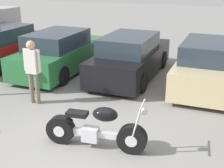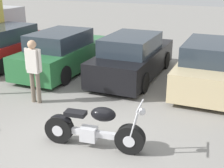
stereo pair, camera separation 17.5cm
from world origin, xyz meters
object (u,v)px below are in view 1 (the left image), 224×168
at_px(parked_car_champagne, 208,65).
at_px(person_standing, 32,67).
at_px(parked_car_red, 5,47).
at_px(parked_car_green, 61,53).
at_px(motorcycle, 94,129).
at_px(parked_car_black, 131,57).

height_order(parked_car_champagne, person_standing, person_standing).
height_order(parked_car_red, parked_car_champagne, same).
bearing_deg(parked_car_green, motorcycle, -52.68).
bearing_deg(parked_car_champagne, person_standing, -143.09).
xyz_separation_m(parked_car_black, person_standing, (-1.73, -3.20, 0.38)).
distance_m(motorcycle, parked_car_champagne, 5.06).
distance_m(parked_car_green, parked_car_champagne, 5.13).
xyz_separation_m(parked_car_champagne, person_standing, (-4.29, -3.22, 0.38)).
bearing_deg(person_standing, parked_car_red, 139.07).
relative_size(parked_car_green, person_standing, 2.52).
bearing_deg(motorcycle, parked_car_black, 99.37).
distance_m(motorcycle, person_standing, 3.00).
bearing_deg(person_standing, motorcycle, -31.03).
bearing_deg(parked_car_champagne, parked_car_black, -179.53).
height_order(parked_car_green, parked_car_black, same).
bearing_deg(parked_car_red, parked_car_green, -1.54).
relative_size(parked_car_champagne, person_standing, 2.52).
distance_m(motorcycle, parked_car_green, 5.51).
bearing_deg(motorcycle, person_standing, 148.97).
xyz_separation_m(parked_car_green, parked_car_black, (2.56, 0.33, 0.00)).
distance_m(parked_car_red, person_standing, 4.50).
distance_m(parked_car_red, parked_car_champagne, 7.68).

